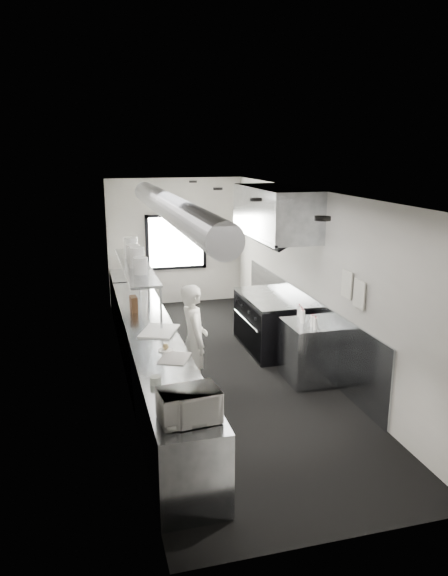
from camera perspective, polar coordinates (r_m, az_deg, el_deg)
floor at (r=8.65m, az=-0.23°, el=-8.64°), size 3.00×8.00×0.01m
ceiling at (r=7.97m, az=-0.25°, el=10.19°), size 3.00×8.00×0.01m
wall_back at (r=12.02m, az=-5.13°, el=4.92°), size 3.00×0.02×2.80m
wall_front at (r=4.66m, az=12.68°, el=-11.39°), size 3.00×0.02×2.80m
wall_left at (r=7.96m, az=-10.74°, el=-0.31°), size 0.02×8.00×2.80m
wall_right at (r=8.69m, az=9.37°, el=1.01°), size 0.02×8.00×2.80m
wall_cladding at (r=9.18m, az=8.27°, el=-3.73°), size 0.03×5.50×1.10m
hvac_duct at (r=8.23m, az=-5.74°, el=8.52°), size 0.40×6.40×0.40m
service_window at (r=11.99m, az=-5.10°, el=4.89°), size 1.36×0.05×1.25m
exhaust_hood at (r=9.00m, az=5.43°, el=8.02°), size 0.81×2.20×0.88m
prep_counter at (r=7.82m, az=-7.53°, el=-7.80°), size 0.70×6.00×0.90m
pass_shelf at (r=8.92m, az=-9.32°, el=2.26°), size 0.45×3.00×0.68m
range at (r=9.40m, az=4.81°, el=-3.70°), size 0.88×1.60×0.94m
bottle_station at (r=8.22m, az=8.86°, el=-6.70°), size 0.65×0.80×0.90m
far_work_table at (r=11.31m, az=-10.05°, el=-0.80°), size 0.70×1.20×0.90m
notice_sheet_a at (r=7.58m, az=12.93°, el=0.40°), size 0.02×0.28×0.38m
notice_sheet_b at (r=7.30m, az=14.17°, el=-0.64°), size 0.02×0.28×0.38m
line_cook at (r=7.54m, az=-3.20°, el=-5.61°), size 0.39×0.60×1.62m
microwave at (r=5.21m, az=-3.76°, el=-12.33°), size 0.56×0.45×0.31m
deli_tub_a at (r=5.63m, az=-6.38°, el=-11.50°), size 0.16×0.16×0.09m
deli_tub_b at (r=6.03m, az=-7.29°, el=-9.71°), size 0.13×0.13×0.09m
newspaper at (r=6.70m, az=-5.29°, el=-7.44°), size 0.48×0.53×0.01m
small_plate at (r=6.96m, az=-6.21°, el=-6.58°), size 0.20×0.20×0.02m
pastry at (r=6.94m, az=-6.23°, el=-6.21°), size 0.08×0.08×0.08m
cutting_board at (r=7.67m, az=-6.91°, el=-4.55°), size 0.67×0.75×0.02m
knife_block at (r=8.64m, az=-9.57°, el=-1.67°), size 0.12×0.23×0.24m
plate_stack_a at (r=8.20m, az=-8.85°, el=2.35°), size 0.25×0.25×0.25m
plate_stack_b at (r=8.68m, az=-9.26°, el=3.26°), size 0.31×0.31×0.32m
plate_stack_c at (r=8.97m, az=-9.60°, el=3.57°), size 0.27×0.27×0.32m
plate_stack_d at (r=9.44m, az=-9.89°, el=4.26°), size 0.30×0.30×0.36m
squeeze_bottle_a at (r=7.78m, az=9.69°, el=-3.77°), size 0.07×0.07×0.17m
squeeze_bottle_b at (r=7.91m, az=9.35°, el=-3.51°), size 0.07×0.07×0.16m
squeeze_bottle_c at (r=8.03m, az=8.36°, el=-3.06°), size 0.08×0.08×0.19m
squeeze_bottle_d at (r=8.16m, az=8.25°, el=-2.78°), size 0.08×0.08×0.19m
squeeze_bottle_e at (r=8.34m, az=7.99°, el=-2.43°), size 0.06×0.06×0.18m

